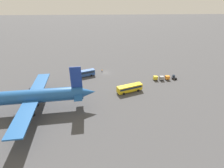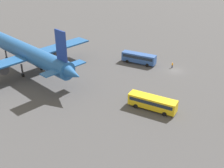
{
  "view_description": "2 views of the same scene",
  "coord_description": "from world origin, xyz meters",
  "px_view_note": "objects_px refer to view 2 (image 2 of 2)",
  "views": [
    {
      "loc": [
        0.99,
        85.4,
        37.14
      ],
      "look_at": [
        -2.56,
        17.62,
        2.21
      ],
      "focal_mm": 28.0,
      "sensor_mm": 36.0,
      "label": 1
    },
    {
      "loc": [
        -45.17,
        63.12,
        34.75
      ],
      "look_at": [
        2.45,
        22.36,
        2.09
      ],
      "focal_mm": 45.0,
      "sensor_mm": 36.0,
      "label": 2
    }
  ],
  "objects_px": {
    "shuttle_bus_far": "(152,102)",
    "shuttle_bus_near": "(139,58)",
    "worker_person": "(172,65)",
    "airplane": "(27,53)"
  },
  "relations": [
    {
      "from": "airplane",
      "to": "worker_person",
      "type": "height_order",
      "value": "airplane"
    },
    {
      "from": "shuttle_bus_near",
      "to": "worker_person",
      "type": "bearing_deg",
      "value": -171.42
    },
    {
      "from": "airplane",
      "to": "shuttle_bus_far",
      "type": "bearing_deg",
      "value": -167.18
    },
    {
      "from": "airplane",
      "to": "worker_person",
      "type": "xyz_separation_m",
      "value": [
        -25.02,
        -34.0,
        -5.12
      ]
    },
    {
      "from": "airplane",
      "to": "worker_person",
      "type": "bearing_deg",
      "value": -131.8
    },
    {
      "from": "shuttle_bus_far",
      "to": "shuttle_bus_near",
      "type": "bearing_deg",
      "value": -59.54
    },
    {
      "from": "worker_person",
      "to": "airplane",
      "type": "bearing_deg",
      "value": 53.65
    },
    {
      "from": "airplane",
      "to": "worker_person",
      "type": "distance_m",
      "value": 42.53
    },
    {
      "from": "shuttle_bus_near",
      "to": "worker_person",
      "type": "distance_m",
      "value": 10.43
    },
    {
      "from": "airplane",
      "to": "shuttle_bus_near",
      "type": "height_order",
      "value": "airplane"
    }
  ]
}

